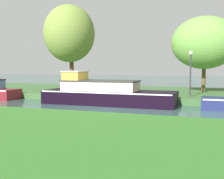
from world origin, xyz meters
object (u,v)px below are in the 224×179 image
at_px(lamp_post, 191,68).
at_px(black_barge, 105,93).
at_px(mooring_post_near, 102,90).
at_px(willow_tree_left, 69,34).
at_px(willow_tree_centre, 204,43).

bearing_deg(lamp_post, black_barge, -154.42).
bearing_deg(mooring_post_near, lamp_post, 10.72).
relative_size(willow_tree_left, lamp_post, 2.50).
relative_size(black_barge, mooring_post_near, 11.32).
height_order(willow_tree_left, willow_tree_centre, willow_tree_left).
xyz_separation_m(lamp_post, mooring_post_near, (-5.52, -1.05, -1.44)).
relative_size(willow_tree_left, mooring_post_near, 10.02).
xyz_separation_m(willow_tree_left, lamp_post, (10.22, -3.31, -2.89)).
relative_size(willow_tree_centre, mooring_post_near, 7.68).
bearing_deg(mooring_post_near, willow_tree_left, 137.23).
relative_size(willow_tree_left, willow_tree_centre, 1.31).
distance_m(black_barge, willow_tree_centre, 8.34).
bearing_deg(willow_tree_left, lamp_post, -17.92).
relative_size(lamp_post, mooring_post_near, 4.00).
bearing_deg(black_barge, willow_tree_centre, 43.54).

